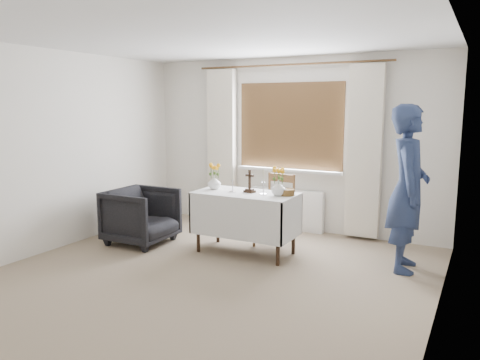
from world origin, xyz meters
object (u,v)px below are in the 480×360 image
Objects in this scene: altar_table at (246,223)px; armchair at (141,216)px; wooden_cross at (250,181)px; person at (408,189)px; flower_vase_left at (214,182)px; wooden_chair at (274,211)px; flower_vase_right at (278,188)px.

armchair is at bearing -169.32° from altar_table.
altar_table reaches higher than armchair.
wooden_cross is (0.04, 0.04, 0.52)m from altar_table.
person is 10.70× the size of flower_vase_left.
wooden_chair is 3.34× the size of wooden_cross.
person is 1.44m from flower_vase_right.
flower_vase_left is (-2.29, -0.29, -0.07)m from person.
wooden_cross is at bearing 47.50° from altar_table.
flower_vase_right is (-1.40, -0.31, -0.07)m from person.
person is at bearing 2.58° from wooden_chair.
wooden_cross is 0.50m from flower_vase_left.
altar_table is 0.52m from wooden_cross.
wooden_chair is at bearing 68.35° from altar_table.
person is at bearing -80.67° from armchair.
wooden_chair is 5.27× the size of flower_vase_right.
wooden_chair is at bearing -66.68° from armchair.
flower_vase_right is (0.43, 0.01, 0.47)m from altar_table.
wooden_cross reaches higher than flower_vase_left.
person reaches higher than flower_vase_right.
wooden_cross is 1.58× the size of flower_vase_right.
flower_vase_right is (0.39, -0.02, -0.05)m from wooden_cross.
wooden_chair is 5.46× the size of flower_vase_left.
wooden_chair is (0.18, 0.45, 0.09)m from altar_table.
armchair is 4.71× the size of flower_vase_left.
wooden_cross is at bearing 91.29° from person.
wooden_chair is 0.62m from wooden_cross.
wooden_cross is (-1.80, -0.28, -0.01)m from person.
person reaches higher than armchair.
wooden_cross reaches higher than flower_vase_right.
wooden_chair is 1.76m from armchair.
wooden_chair is 0.86m from flower_vase_left.
armchair is at bearing -171.35° from flower_vase_right.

